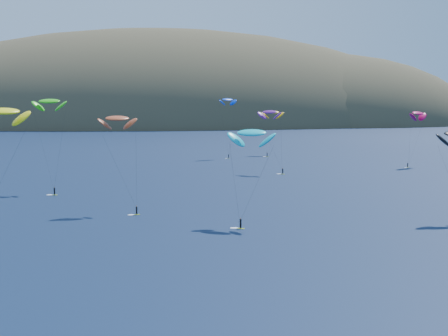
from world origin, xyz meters
TOP-DOWN VIEW (x-y plane):
  - ground at (0.00, 0.00)m, footprint 2800.00×2800.00m
  - island at (39.40, 562.36)m, footprint 730.00×300.00m
  - kitesurfer_2 at (-31.60, 54.50)m, footprint 10.27×10.58m
  - kitesurfer_3 at (-31.08, 113.66)m, footprint 9.68×14.89m
  - kitesurfer_4 at (31.74, 199.29)m, footprint 8.90×8.89m
  - kitesurfer_5 at (15.92, 60.21)m, footprint 10.57×11.64m
  - kitesurfer_6 at (37.97, 144.09)m, footprint 8.88×11.42m
  - kitesurfer_8 at (97.29, 156.24)m, footprint 11.89×10.92m
  - kitesurfer_9 at (-11.60, 78.84)m, footprint 9.23×10.86m
  - kitesurfer_11 at (53.73, 210.05)m, footprint 10.51×14.12m

SIDE VIEW (x-z plane):
  - island at x=39.40m, z-range -115.74..94.26m
  - ground at x=0.00m, z-range 0.00..0.00m
  - kitesurfer_5 at x=15.92m, z-range 7.84..28.96m
  - kitesurfer_11 at x=53.73m, z-range 8.14..29.87m
  - kitesurfer_8 at x=97.29m, z-range 8.52..30.96m
  - kitesurfer_6 at x=37.97m, z-range 9.13..32.09m
  - kitesurfer_9 at x=-11.60m, z-range 9.22..32.45m
  - kitesurfer_2 at x=-31.60m, z-range 10.23..35.87m
  - kitesurfer_3 at x=-31.08m, z-range 10.96..38.09m
  - kitesurfer_4 at x=31.74m, z-range 11.18..38.13m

